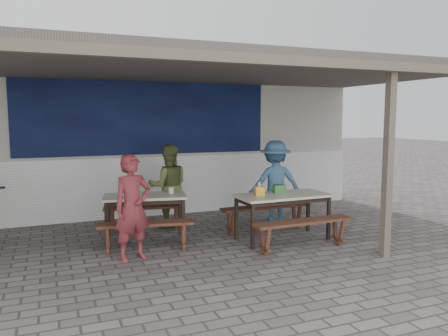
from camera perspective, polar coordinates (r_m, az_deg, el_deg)
ground at (r=6.35m, az=-1.97°, el=-11.55°), size 60.00×60.00×0.00m
back_wall at (r=9.49m, az=-9.47°, el=4.92°), size 9.00×1.28×3.50m
warung_roof at (r=6.94m, az=-4.54°, el=12.66°), size 9.00×4.21×2.81m
table_left at (r=7.11m, az=-10.30°, el=-4.15°), size 1.39×0.88×0.75m
bench_left_street at (r=6.58m, az=-10.14°, el=-7.97°), size 1.42×0.53×0.45m
bench_left_wall at (r=7.77m, az=-10.33°, el=-5.74°), size 1.42×0.53×0.45m
table_right at (r=7.13m, az=7.69°, el=-4.03°), size 1.52×0.74×0.75m
bench_right_street at (r=6.70m, az=10.30°, el=-7.65°), size 1.61×0.32×0.45m
bench_right_wall at (r=7.70m, az=5.35°, el=-5.72°), size 1.61×0.32×0.45m
patron_street_side at (r=6.20m, az=-11.84°, el=-5.07°), size 0.62×0.49×1.48m
patron_wall_side at (r=7.93m, az=-7.25°, el=-2.37°), size 0.81×0.67×1.50m
patron_right_table at (r=8.09m, az=6.68°, el=-1.96°), size 1.11×0.77×1.57m
tissue_box at (r=6.97m, az=4.63°, el=-2.98°), size 0.17×0.17×0.14m
donation_box at (r=7.22m, az=7.26°, el=-2.72°), size 0.21×0.16×0.13m
condiment_jar at (r=7.19m, az=-6.92°, el=-2.91°), size 0.09×0.09×0.10m
condiment_bowl at (r=7.15m, az=-12.76°, el=-3.30°), size 0.19×0.19×0.04m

